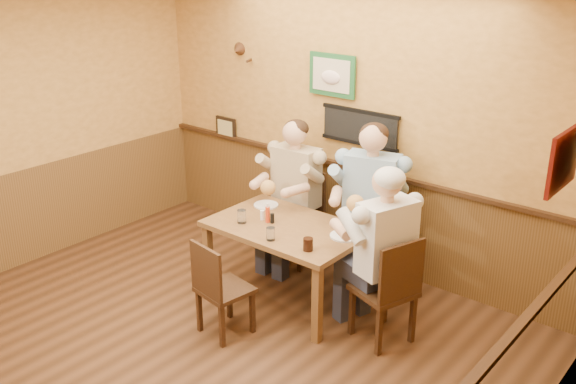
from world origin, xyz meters
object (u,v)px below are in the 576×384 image
Objects in this scene: chair_back_right at (369,235)px; diner_white_elder at (385,266)px; chair_back_left at (296,218)px; diner_blue_polo at (370,214)px; chair_near_side at (225,287)px; hot_sauce_bottle at (268,214)px; dining_table at (287,235)px; water_glass_mid at (271,234)px; cola_tumbler at (308,244)px; chair_right_end at (384,288)px; pepper_shaker at (272,218)px; salt_shaker at (262,215)px; diner_tan_shirt at (296,200)px; water_glass_left at (242,216)px.

chair_back_right is 0.98m from diner_white_elder.
chair_back_left is 0.66× the size of diner_blue_polo.
hot_sauce_bottle is (-0.13, 0.71, 0.40)m from chair_near_side.
water_glass_mid is at bearing -75.55° from dining_table.
water_glass_mid is at bearing -122.40° from diner_blue_polo.
chair_back_right is at bearing 92.51° from cola_tumbler.
diner_white_elder is (0.00, 0.00, 0.20)m from chair_right_end.
cola_tumbler is 1.18× the size of pepper_shaker.
dining_table is at bearing -134.27° from diner_blue_polo.
dining_table is 0.30m from salt_shaker.
chair_near_side is 1.50m from diner_tan_shirt.
hot_sauce_bottle is at bearing -142.01° from chair_back_right.
chair_near_side is 0.83m from salt_shaker.
chair_near_side is (-1.08, -0.76, -0.05)m from chair_right_end.
salt_shaker reaches higher than dining_table.
chair_right_end is at bearing -27.50° from chair_back_left.
diner_tan_shirt is 1.60m from diner_white_elder.
dining_table is 1.04m from chair_right_end.
dining_table is 0.37m from water_glass_mid.
diner_white_elder reaches higher than hot_sauce_bottle.
diner_blue_polo is (0.46, 1.51, 0.30)m from chair_near_side.
chair_back_right is 11.09× the size of salt_shaker.
chair_back_right is 8.22× the size of water_glass_left.
pepper_shaker is at bearing 128.37° from water_glass_mid.
diner_white_elder is at bearing -27.50° from diner_tan_shirt.
hot_sauce_bottle is at bearing -68.49° from chair_right_end.
chair_right_end is (0.62, -0.75, -0.03)m from chair_back_right.
diner_tan_shirt reaches higher than cola_tumbler.
pepper_shaker is at bearing -68.98° from chair_right_end.
diner_tan_shirt is (-1.46, 0.66, 0.21)m from chair_right_end.
dining_table is 12.20× the size of water_glass_mid.
water_glass_mid is (0.14, 0.44, 0.38)m from chair_near_side.
chair_back_right reaches higher than chair_near_side.
chair_right_end is 1.33m from salt_shaker.
chair_right_end is at bearing 2.14° from salt_shaker.
water_glass_left is (0.07, -0.88, 0.33)m from chair_back_left.
water_glass_left is at bearing 175.31° from cola_tumbler.
hot_sauce_bottle is (-1.21, -0.06, 0.36)m from chair_right_end.
chair_back_right is at bearing -121.62° from diner_white_elder.
diner_blue_polo reaches higher than chair_back_left.
cola_tumbler is at bearing -19.50° from hot_sauce_bottle.
water_glass_mid is (-0.33, -1.07, 0.30)m from chair_back_right.
chair_near_side is at bearing -78.15° from diner_tan_shirt.
water_glass_mid is at bearing -51.63° from pepper_shaker.
diner_white_elder is (1.08, 0.76, 0.25)m from chair_near_side.
chair_near_side is (-0.46, -1.51, -0.08)m from chair_back_right.
salt_shaker is 0.12m from pepper_shaker.
chair_right_end is 7.73× the size of water_glass_left.
chair_back_left is at bearing 133.00° from cola_tumbler.
chair_back_right is at bearing 61.25° from dining_table.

